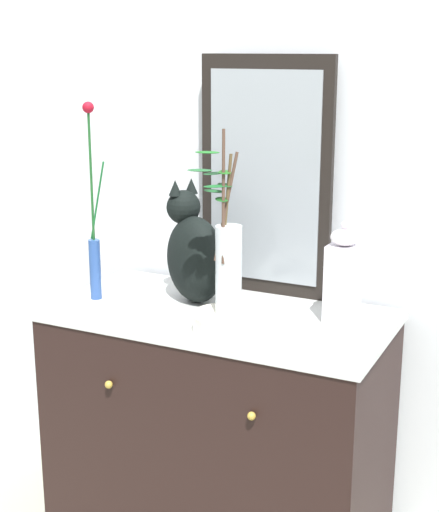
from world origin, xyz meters
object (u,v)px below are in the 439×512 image
cat_sitting (194,253)px  vase_slim_green (94,241)px  bowl_porcelain (228,322)px  sideboard (219,430)px  mirror_leaning (265,177)px  vase_glass_clear (227,261)px  jar_lidded_porcelain (343,277)px

cat_sitting → vase_slim_green: bearing=-158.5°
cat_sitting → bowl_porcelain: 0.33m
sideboard → mirror_leaning: (0.04, 0.25, 0.80)m
sideboard → cat_sitting: (-0.12, 0.06, 0.57)m
bowl_porcelain → cat_sitting: bearing=136.7°
bowl_porcelain → vase_glass_clear: size_ratio=0.40×
sideboard → vase_glass_clear: bearing=-56.5°
bowl_porcelain → mirror_leaning: bearing=98.0°
bowl_porcelain → sideboard: bearing=124.4°
sideboard → bowl_porcelain: size_ratio=5.09×
vase_slim_green → jar_lidded_porcelain: vase_slim_green is taller
cat_sitting → vase_glass_clear: vase_glass_clear is taller
sideboard → jar_lidded_porcelain: size_ratio=3.44×
jar_lidded_porcelain → mirror_leaning: bearing=153.0°
bowl_porcelain → jar_lidded_porcelain: 0.37m
vase_glass_clear → vase_slim_green: bearing=170.5°
mirror_leaning → jar_lidded_porcelain: mirror_leaning is taller
mirror_leaning → vase_slim_green: size_ratio=1.22×
sideboard → jar_lidded_porcelain: 0.66m
cat_sitting → vase_slim_green: 0.33m
vase_slim_green → bowl_porcelain: (0.52, -0.09, -0.17)m
mirror_leaning → jar_lidded_porcelain: 0.44m
vase_slim_green → bowl_porcelain: size_ratio=3.06×
vase_slim_green → vase_glass_clear: size_ratio=1.21×
sideboard → jar_lidded_porcelain: bearing=13.3°
sideboard → bowl_porcelain: bearing=-55.6°
cat_sitting → bowl_porcelain: bearing=-43.3°
sideboard → jar_lidded_porcelain: jar_lidded_porcelain is taller
sideboard → bowl_porcelain: 0.47m
mirror_leaning → vase_glass_clear: 0.44m
vase_slim_green → jar_lidded_porcelain: (0.79, 0.14, -0.06)m
bowl_porcelain → vase_glass_clear: bearing=168.6°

